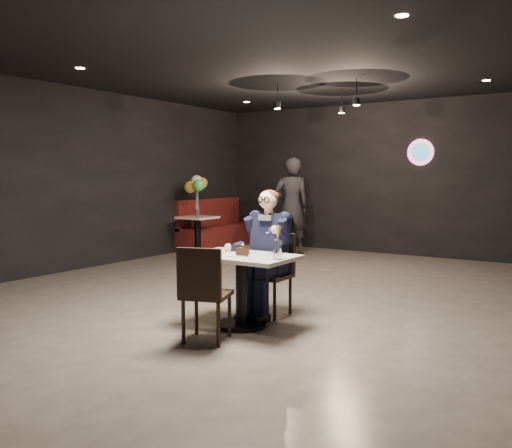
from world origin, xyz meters
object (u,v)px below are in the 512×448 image
Objects in this scene: sundae_glass at (277,250)px; balloon_vase at (197,213)px; booth_bench at (216,223)px; side_table at (198,234)px; chair_far at (270,274)px; main_table at (241,291)px; chair_near at (207,293)px; passerby at (291,206)px; seated_man at (270,251)px.

sundae_glass is 5.63m from balloon_vase.
side_table is at bearing -73.30° from booth_bench.
chair_far is 5.80m from booth_bench.
booth_bench reaches higher than main_table.
chair_near is 0.80m from sundae_glass.
chair_near is 0.48× the size of passerby.
chair_far is 4.90m from balloon_vase.
chair_near reaches higher than side_table.
sundae_glass is at bearing -52.49° from chair_far.
booth_bench reaches higher than sundae_glass.
passerby is (-2.11, 4.78, 0.58)m from main_table.
main_table is 5.88× the size of sundae_glass.
chair_far reaches higher than balloon_vase.
main_table is 5.27m from side_table.
main_table is at bearing 71.26° from chair_near.
balloon_vase is 1.86m from passerby.
seated_man is 0.75× the size of passerby.
side_table is 1.93m from passerby.
balloon_vase is at bearing 0.00° from side_table.
booth_bench is at bearing 106.70° from balloon_vase.
chair_far is at bearing -41.34° from side_table.
booth_bench is 1.91m from passerby.
sundae_glass is 1.29× the size of balloon_vase.
chair_near is 6.32× the size of balloon_vase.
balloon_vase is (0.00, 0.00, 0.42)m from side_table.
main_table is 0.66m from sundae_glass.
main_table is at bearing 74.44° from passerby.
main_table is at bearing 174.17° from sundae_glass.
seated_man is at bearing -41.34° from side_table.
chair_far reaches higher than side_table.
passerby is at bearing 92.79° from chair_near.
chair_far is 0.26m from seated_man.
chair_far is 4.89m from side_table.
booth_bench reaches higher than chair_far.
seated_man is 4.73m from passerby.
side_table is (-3.67, 3.23, -0.06)m from chair_far.
chair_far is 6.32× the size of balloon_vase.
chair_far is at bearing 77.13° from passerby.
seated_man is (0.00, 0.00, 0.26)m from chair_far.
balloon_vase is (-3.67, 3.23, 0.36)m from chair_far.
sundae_glass is at bearing 78.63° from passerby.
sundae_glass reaches higher than main_table.
seated_man is (0.00, 1.12, 0.26)m from chair_near.
passerby is at bearing 116.53° from chair_far.
passerby is at bearing 118.03° from sundae_glass.
side_table is at bearing 137.18° from sundae_glass.
seated_man reaches higher than balloon_vase.
booth_bench reaches higher than balloon_vase.
side_table is (-3.67, 4.35, -0.06)m from chair_near.
balloon_vase is at bearing -6.67° from passerby.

